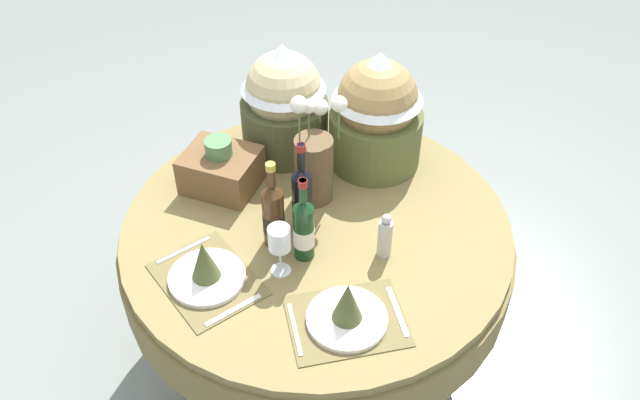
# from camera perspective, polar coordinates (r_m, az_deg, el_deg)

# --- Properties ---
(ground) EXTENTS (8.00, 8.00, 0.00)m
(ground) POSITION_cam_1_polar(r_m,az_deg,el_deg) (2.85, -0.25, -12.74)
(ground) COLOR gray
(dining_table) EXTENTS (1.35, 1.35, 0.73)m
(dining_table) POSITION_cam_1_polar(r_m,az_deg,el_deg) (2.38, -0.29, -4.22)
(dining_table) COLOR olive
(dining_table) RESTS_ON ground
(place_setting_left) EXTENTS (0.43, 0.40, 0.16)m
(place_setting_left) POSITION_cam_1_polar(r_m,az_deg,el_deg) (2.11, -9.61, -5.81)
(place_setting_left) COLOR brown
(place_setting_left) RESTS_ON dining_table
(place_setting_right) EXTENTS (0.43, 0.40, 0.16)m
(place_setting_right) POSITION_cam_1_polar(r_m,az_deg,el_deg) (1.98, 2.31, -9.33)
(place_setting_right) COLOR brown
(place_setting_right) RESTS_ON dining_table
(flower_vase) EXTENTS (0.17, 0.20, 0.43)m
(flower_vase) POSITION_cam_1_polar(r_m,az_deg,el_deg) (2.30, -0.49, 3.26)
(flower_vase) COLOR brown
(flower_vase) RESTS_ON dining_table
(wine_bottle_left) EXTENTS (0.07, 0.07, 0.36)m
(wine_bottle_left) POSITION_cam_1_polar(r_m,az_deg,el_deg) (2.18, -1.52, 0.03)
(wine_bottle_left) COLOR black
(wine_bottle_left) RESTS_ON dining_table
(wine_bottle_centre) EXTENTS (0.07, 0.07, 0.33)m
(wine_bottle_centre) POSITION_cam_1_polar(r_m,az_deg,el_deg) (2.15, -3.95, -1.21)
(wine_bottle_centre) COLOR #422814
(wine_bottle_centre) RESTS_ON dining_table
(wine_bottle_rear) EXTENTS (0.07, 0.07, 0.31)m
(wine_bottle_rear) POSITION_cam_1_polar(r_m,az_deg,el_deg) (2.11, -1.38, -2.41)
(wine_bottle_rear) COLOR #143819
(wine_bottle_rear) RESTS_ON dining_table
(wine_glass_left) EXTENTS (0.07, 0.07, 0.18)m
(wine_glass_left) POSITION_cam_1_polar(r_m,az_deg,el_deg) (2.05, -3.45, -3.39)
(wine_glass_left) COLOR silver
(wine_glass_left) RESTS_ON dining_table
(pepper_mill) EXTENTS (0.05, 0.05, 0.17)m
(pepper_mill) POSITION_cam_1_polar(r_m,az_deg,el_deg) (2.15, 5.50, -3.09)
(pepper_mill) COLOR #B7B2AD
(pepper_mill) RESTS_ON dining_table
(gift_tub_back_left) EXTENTS (0.33, 0.33, 0.44)m
(gift_tub_back_left) POSITION_cam_1_polar(r_m,az_deg,el_deg) (2.49, -3.07, 8.74)
(gift_tub_back_left) COLOR #474C2D
(gift_tub_back_left) RESTS_ON dining_table
(gift_tub_back_centre) EXTENTS (0.34, 0.34, 0.46)m
(gift_tub_back_centre) POSITION_cam_1_polar(r_m,az_deg,el_deg) (2.43, 4.82, 7.84)
(gift_tub_back_centre) COLOR #566033
(gift_tub_back_centre) RESTS_ON dining_table
(woven_basket_side_left) EXTENTS (0.25, 0.21, 0.20)m
(woven_basket_side_left) POSITION_cam_1_polar(r_m,az_deg,el_deg) (2.42, -8.34, 2.63)
(woven_basket_side_left) COLOR brown
(woven_basket_side_left) RESTS_ON dining_table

